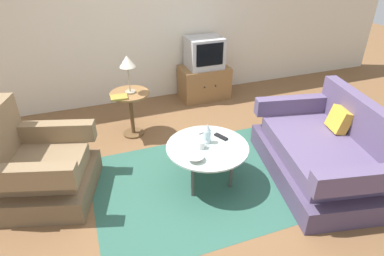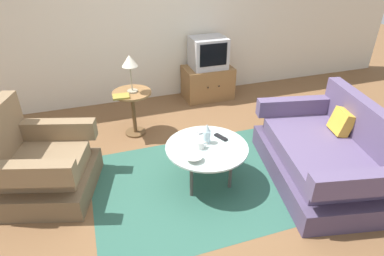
% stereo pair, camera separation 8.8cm
% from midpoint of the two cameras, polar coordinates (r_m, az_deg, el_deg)
% --- Properties ---
extents(ground_plane, '(16.00, 16.00, 0.00)m').
position_cam_midpoint_polar(ground_plane, '(3.60, 0.46, -8.72)').
color(ground_plane, brown).
extents(back_wall, '(9.00, 0.12, 2.70)m').
position_cam_midpoint_polar(back_wall, '(5.10, -9.18, 19.55)').
color(back_wall, beige).
rests_on(back_wall, ground).
extents(area_rug, '(2.38, 1.72, 0.00)m').
position_cam_midpoint_polar(area_rug, '(3.54, 1.83, -9.42)').
color(area_rug, '#2D5B4C').
rests_on(area_rug, ground).
extents(armchair, '(1.11, 1.11, 0.95)m').
position_cam_midpoint_polar(armchair, '(3.55, -26.24, -6.64)').
color(armchair, brown).
rests_on(armchair, ground).
extents(couch, '(1.30, 1.76, 0.85)m').
position_cam_midpoint_polar(couch, '(3.74, 21.79, -4.25)').
color(couch, '#4B3E5C').
rests_on(couch, ground).
extents(coffee_table, '(0.84, 0.84, 0.46)m').
position_cam_midpoint_polar(coffee_table, '(3.29, 1.96, -3.76)').
color(coffee_table, '#B2C6C1').
rests_on(coffee_table, ground).
extents(side_table, '(0.50, 0.50, 0.61)m').
position_cam_midpoint_polar(side_table, '(4.23, -11.36, 4.04)').
color(side_table, olive).
rests_on(side_table, ground).
extents(tv_stand, '(0.77, 0.52, 0.52)m').
position_cam_midpoint_polar(tv_stand, '(5.32, 1.64, 8.06)').
color(tv_stand, olive).
rests_on(tv_stand, ground).
extents(television, '(0.54, 0.45, 0.47)m').
position_cam_midpoint_polar(television, '(5.16, 1.68, 13.19)').
color(television, '#B7B7BC').
rests_on(television, tv_stand).
extents(table_lamp, '(0.19, 0.19, 0.48)m').
position_cam_midpoint_polar(table_lamp, '(4.03, -11.98, 11.06)').
color(table_lamp, '#9E937A').
rests_on(table_lamp, side_table).
extents(vase, '(0.08, 0.08, 0.22)m').
position_cam_midpoint_polar(vase, '(3.28, 1.93, -1.01)').
color(vase, silver).
rests_on(vase, coffee_table).
extents(mug, '(0.12, 0.08, 0.08)m').
position_cam_midpoint_polar(mug, '(3.22, 0.89, -3.00)').
color(mug, white).
rests_on(mug, coffee_table).
extents(bowl, '(0.16, 0.16, 0.05)m').
position_cam_midpoint_polar(bowl, '(3.05, -0.27, -5.37)').
color(bowl, silver).
rests_on(bowl, coffee_table).
extents(tv_remote_dark, '(0.11, 0.17, 0.02)m').
position_cam_midpoint_polar(tv_remote_dark, '(3.41, 4.40, -1.55)').
color(tv_remote_dark, black).
rests_on(tv_remote_dark, coffee_table).
extents(tv_remote_silver, '(0.15, 0.08, 0.02)m').
position_cam_midpoint_polar(tv_remote_silver, '(3.50, 1.31, -0.59)').
color(tv_remote_silver, '#B2B2B7').
rests_on(tv_remote_silver, coffee_table).
extents(book, '(0.21, 0.17, 0.02)m').
position_cam_midpoint_polar(book, '(4.03, -13.38, 5.29)').
color(book, olive).
rests_on(book, side_table).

